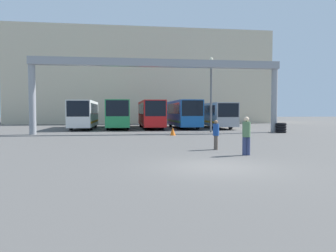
{
  "coord_description": "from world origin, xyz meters",
  "views": [
    {
      "loc": [
        -3.47,
        -11.83,
        2.11
      ],
      "look_at": [
        1.32,
        22.37,
        0.51
      ],
      "focal_mm": 35.0,
      "sensor_mm": 36.0,
      "label": 1
    }
  ],
  "objects_px": {
    "bus_slot_1": "(118,113)",
    "bus_slot_3": "(183,112)",
    "bus_slot_0": "(84,113)",
    "bus_slot_2": "(151,113)",
    "bus_slot_4": "(214,114)",
    "tire_stack": "(281,128)",
    "pedestrian_near_left": "(246,135)",
    "lamp_post": "(211,91)",
    "pedestrian_near_right": "(216,134)",
    "traffic_cone": "(173,131)"
  },
  "relations": [
    {
      "from": "bus_slot_3",
      "to": "tire_stack",
      "type": "xyz_separation_m",
      "value": [
        7.74,
        -9.87,
        -1.44
      ]
    },
    {
      "from": "bus_slot_3",
      "to": "traffic_cone",
      "type": "height_order",
      "value": "bus_slot_3"
    },
    {
      "from": "traffic_cone",
      "to": "bus_slot_0",
      "type": "bearing_deg",
      "value": 126.26
    },
    {
      "from": "pedestrian_near_left",
      "to": "bus_slot_0",
      "type": "bearing_deg",
      "value": 118.33
    },
    {
      "from": "tire_stack",
      "to": "bus_slot_1",
      "type": "bearing_deg",
      "value": 145.79
    },
    {
      "from": "bus_slot_0",
      "to": "pedestrian_near_right",
      "type": "height_order",
      "value": "bus_slot_0"
    },
    {
      "from": "pedestrian_near_left",
      "to": "lamp_post",
      "type": "height_order",
      "value": "lamp_post"
    },
    {
      "from": "pedestrian_near_left",
      "to": "traffic_cone",
      "type": "distance_m",
      "value": 13.08
    },
    {
      "from": "bus_slot_1",
      "to": "bus_slot_3",
      "type": "xyz_separation_m",
      "value": [
        7.93,
        -0.78,
        0.01
      ]
    },
    {
      "from": "bus_slot_0",
      "to": "bus_slot_4",
      "type": "relative_size",
      "value": 0.98
    },
    {
      "from": "bus_slot_2",
      "to": "bus_slot_3",
      "type": "bearing_deg",
      "value": -10.02
    },
    {
      "from": "pedestrian_near_left",
      "to": "pedestrian_near_right",
      "type": "xyz_separation_m",
      "value": [
        -0.8,
        2.38,
        -0.12
      ]
    },
    {
      "from": "pedestrian_near_left",
      "to": "traffic_cone",
      "type": "bearing_deg",
      "value": 102.6
    },
    {
      "from": "bus_slot_2",
      "to": "bus_slot_4",
      "type": "relative_size",
      "value": 1.07
    },
    {
      "from": "bus_slot_3",
      "to": "lamp_post",
      "type": "bearing_deg",
      "value": -81.45
    },
    {
      "from": "bus_slot_4",
      "to": "pedestrian_near_right",
      "type": "relative_size",
      "value": 7.09
    },
    {
      "from": "traffic_cone",
      "to": "lamp_post",
      "type": "relative_size",
      "value": 0.09
    },
    {
      "from": "traffic_cone",
      "to": "lamp_post",
      "type": "height_order",
      "value": "lamp_post"
    },
    {
      "from": "bus_slot_3",
      "to": "pedestrian_near_left",
      "type": "xyz_separation_m",
      "value": [
        -1.59,
        -24.74,
        -0.95
      ]
    },
    {
      "from": "bus_slot_1",
      "to": "pedestrian_near_left",
      "type": "relative_size",
      "value": 6.74
    },
    {
      "from": "bus_slot_0",
      "to": "bus_slot_2",
      "type": "distance_m",
      "value": 7.95
    },
    {
      "from": "bus_slot_1",
      "to": "pedestrian_near_right",
      "type": "relative_size",
      "value": 7.68
    },
    {
      "from": "bus_slot_0",
      "to": "pedestrian_near_left",
      "type": "relative_size",
      "value": 6.11
    },
    {
      "from": "bus_slot_0",
      "to": "bus_slot_4",
      "type": "height_order",
      "value": "bus_slot_0"
    },
    {
      "from": "bus_slot_4",
      "to": "bus_slot_2",
      "type": "bearing_deg",
      "value": 177.16
    },
    {
      "from": "bus_slot_2",
      "to": "pedestrian_near_right",
      "type": "bearing_deg",
      "value": -86.09
    },
    {
      "from": "bus_slot_4",
      "to": "pedestrian_near_right",
      "type": "bearing_deg",
      "value": -105.66
    },
    {
      "from": "pedestrian_near_left",
      "to": "tire_stack",
      "type": "bearing_deg",
      "value": 63.74
    },
    {
      "from": "bus_slot_3",
      "to": "lamp_post",
      "type": "distance_m",
      "value": 8.58
    },
    {
      "from": "bus_slot_1",
      "to": "pedestrian_near_right",
      "type": "bearing_deg",
      "value": -76.53
    },
    {
      "from": "traffic_cone",
      "to": "tire_stack",
      "type": "height_order",
      "value": "tire_stack"
    },
    {
      "from": "bus_slot_0",
      "to": "tire_stack",
      "type": "distance_m",
      "value": 22.12
    },
    {
      "from": "bus_slot_1",
      "to": "pedestrian_near_left",
      "type": "bearing_deg",
      "value": -76.05
    },
    {
      "from": "bus_slot_4",
      "to": "tire_stack",
      "type": "bearing_deg",
      "value": -69.65
    },
    {
      "from": "tire_stack",
      "to": "lamp_post",
      "type": "bearing_deg",
      "value": 165.76
    },
    {
      "from": "pedestrian_near_right",
      "to": "tire_stack",
      "type": "height_order",
      "value": "pedestrian_near_right"
    },
    {
      "from": "bus_slot_2",
      "to": "pedestrian_near_left",
      "type": "bearing_deg",
      "value": -84.67
    },
    {
      "from": "bus_slot_4",
      "to": "tire_stack",
      "type": "height_order",
      "value": "bus_slot_4"
    },
    {
      "from": "bus_slot_2",
      "to": "bus_slot_3",
      "type": "relative_size",
      "value": 1.13
    },
    {
      "from": "bus_slot_4",
      "to": "lamp_post",
      "type": "relative_size",
      "value": 1.56
    },
    {
      "from": "pedestrian_near_right",
      "to": "traffic_cone",
      "type": "distance_m",
      "value": 10.63
    },
    {
      "from": "bus_slot_3",
      "to": "traffic_cone",
      "type": "xyz_separation_m",
      "value": [
        -3.12,
        -11.76,
        -1.58
      ]
    },
    {
      "from": "bus_slot_0",
      "to": "bus_slot_2",
      "type": "xyz_separation_m",
      "value": [
        7.93,
        0.5,
        0.03
      ]
    },
    {
      "from": "bus_slot_3",
      "to": "bus_slot_4",
      "type": "relative_size",
      "value": 0.95
    },
    {
      "from": "tire_stack",
      "to": "lamp_post",
      "type": "distance_m",
      "value": 7.59
    },
    {
      "from": "traffic_cone",
      "to": "pedestrian_near_left",
      "type": "bearing_deg",
      "value": -83.27
    },
    {
      "from": "tire_stack",
      "to": "lamp_post",
      "type": "height_order",
      "value": "lamp_post"
    },
    {
      "from": "bus_slot_1",
      "to": "pedestrian_near_left",
      "type": "height_order",
      "value": "bus_slot_1"
    },
    {
      "from": "bus_slot_3",
      "to": "tire_stack",
      "type": "height_order",
      "value": "bus_slot_3"
    },
    {
      "from": "bus_slot_4",
      "to": "bus_slot_0",
      "type": "bearing_deg",
      "value": -179.61
    }
  ]
}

